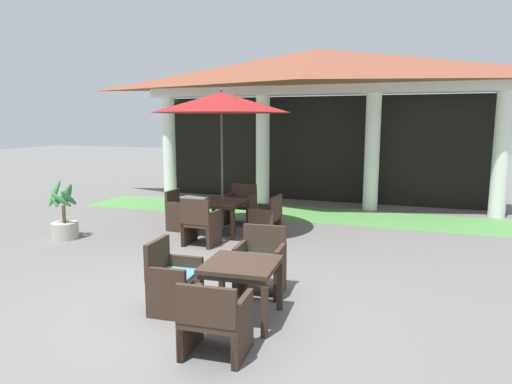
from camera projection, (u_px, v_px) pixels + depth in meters
name	position (u px, v px, depth m)	size (l,w,h in m)	color
ground_plane	(192.00, 307.00, 5.80)	(60.00, 60.00, 0.00)	slate
background_pavilion	(317.00, 84.00, 12.26)	(10.32, 2.84, 4.24)	white
lawn_strip	(304.00, 214.00, 11.54)	(12.12, 1.90, 0.01)	#519347
patio_table_near_foreground	(241.00, 271.00, 5.36)	(0.90, 0.90, 0.70)	#38281E
patio_chair_near_foreground_north	(261.00, 262.00, 6.24)	(0.67, 0.59, 0.91)	#38281E
patio_chair_near_foreground_west	(173.00, 279.00, 5.63)	(0.56, 0.62, 0.90)	#38281E
patio_chair_near_foreground_south	(215.00, 319.00, 4.54)	(0.67, 0.61, 0.81)	#38281E
patio_table_mid_left	(223.00, 205.00, 9.47)	(0.91, 0.91, 0.71)	#38281E
patio_umbrella_mid_left	(221.00, 103.00, 9.15)	(2.81, 2.81, 2.98)	#2D2D2D
patio_chair_mid_left_east	(267.00, 218.00, 9.16)	(0.55, 0.59, 0.88)	#38281E
patio_chair_mid_left_north	(241.00, 205.00, 10.42)	(0.64, 0.55, 0.90)	#38281E
patio_chair_mid_left_south	(200.00, 224.00, 8.59)	(0.61, 0.57, 0.93)	#38281E
patio_chair_mid_left_west	(181.00, 211.00, 9.85)	(0.57, 0.56, 0.86)	#38281E
potted_palm_left_edge	(64.00, 222.00, 9.09)	(0.55, 0.55, 1.19)	#B2AD9E
terracotta_urn	(261.00, 215.00, 10.56)	(0.26, 0.26, 0.42)	brown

